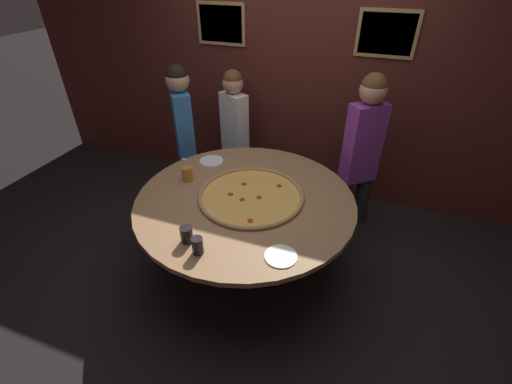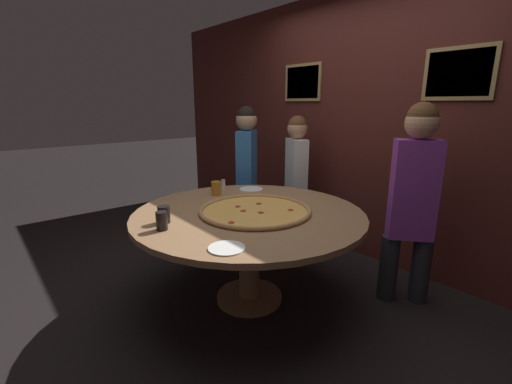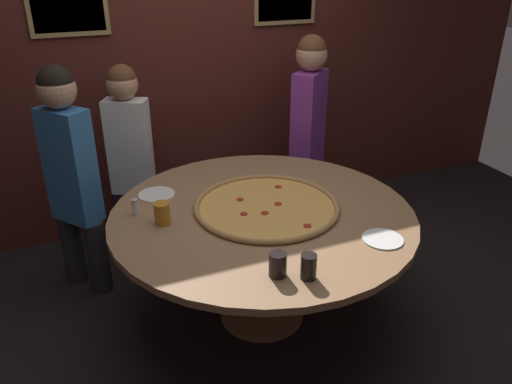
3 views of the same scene
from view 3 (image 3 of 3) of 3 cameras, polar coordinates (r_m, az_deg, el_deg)
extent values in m
plane|color=black|center=(3.25, 0.66, -13.78)|extent=(24.00, 24.00, 0.00)
cube|color=#4C1E19|center=(3.97, -7.90, 14.37)|extent=(6.40, 0.06, 2.60)
cube|color=#9E7F4C|center=(3.74, -20.75, 19.34)|extent=(0.52, 0.02, 0.40)
cube|color=#936B5B|center=(3.73, -20.75, 19.34)|extent=(0.46, 0.01, 0.34)
cylinder|color=#936B47|center=(2.85, 0.73, -2.56)|extent=(1.73, 1.73, 0.04)
cylinder|color=#936B47|center=(3.04, 0.69, -8.70)|extent=(0.16, 0.16, 0.70)
cylinder|color=#936B47|center=(3.24, 0.66, -13.51)|extent=(0.52, 0.52, 0.04)
cylinder|color=#E5A84C|center=(2.87, 1.22, -1.72)|extent=(0.80, 0.80, 0.01)
torus|color=#B27F4C|center=(2.87, 1.22, -1.54)|extent=(0.84, 0.84, 0.03)
cylinder|color=#A8281E|center=(3.10, 2.55, 0.60)|extent=(0.04, 0.04, 0.00)
cylinder|color=#A8281E|center=(2.94, -1.85, -0.86)|extent=(0.04, 0.04, 0.00)
cylinder|color=#A8281E|center=(2.79, 1.00, -2.42)|extent=(0.04, 0.04, 0.00)
cylinder|color=#A8281E|center=(2.89, 2.54, -1.36)|extent=(0.04, 0.04, 0.00)
cylinder|color=#A8281E|center=(2.68, 5.89, -3.88)|extent=(0.04, 0.04, 0.00)
cylinder|color=#A8281E|center=(2.78, -1.42, -2.52)|extent=(0.04, 0.04, 0.00)
cylinder|color=black|center=(2.27, 6.03, -8.47)|extent=(0.07, 0.07, 0.12)
cylinder|color=black|center=(2.28, 2.50, -8.26)|extent=(0.08, 0.08, 0.12)
cylinder|color=#BC7A23|center=(2.73, -10.67, -2.42)|extent=(0.09, 0.09, 0.12)
cylinder|color=white|center=(2.65, 14.28, -5.23)|extent=(0.21, 0.21, 0.01)
cylinder|color=white|center=(3.08, -11.30, -0.27)|extent=(0.22, 0.22, 0.01)
cylinder|color=silver|center=(2.86, -13.64, -1.79)|extent=(0.04, 0.04, 0.08)
cylinder|color=#B7B7BC|center=(2.84, -13.74, -0.92)|extent=(0.04, 0.04, 0.01)
cylinder|color=#232328|center=(4.21, 6.23, 0.29)|extent=(0.20, 0.20, 0.53)
cylinder|color=#232328|center=(4.01, 4.96, -1.02)|extent=(0.20, 0.20, 0.53)
cube|color=purple|center=(3.87, 6.02, 8.17)|extent=(0.35, 0.34, 0.75)
sphere|color=tan|center=(3.76, 6.37, 15.29)|extent=(0.23, 0.23, 0.23)
sphere|color=brown|center=(3.75, 6.40, 15.89)|extent=(0.21, 0.21, 0.21)
cylinder|color=#232328|center=(3.85, -11.76, -3.15)|extent=(0.17, 0.17, 0.49)
cylinder|color=#232328|center=(3.91, -14.85, -3.00)|extent=(0.17, 0.17, 0.49)
cube|color=white|center=(3.64, -14.25, 5.00)|extent=(0.33, 0.27, 0.68)
sphere|color=tan|center=(3.51, -15.05, 11.81)|extent=(0.21, 0.21, 0.21)
sphere|color=brown|center=(3.50, -15.12, 12.39)|extent=(0.19, 0.19, 0.19)
cylinder|color=#232328|center=(3.47, -17.62, -7.05)|extent=(0.19, 0.19, 0.52)
cylinder|color=#232328|center=(3.63, -20.20, -5.95)|extent=(0.19, 0.19, 0.52)
cube|color=#3370B2|center=(3.27, -20.49, 2.79)|extent=(0.32, 0.35, 0.73)
sphere|color=tan|center=(3.13, -21.84, 10.81)|extent=(0.22, 0.22, 0.22)
sphere|color=black|center=(3.12, -21.96, 11.50)|extent=(0.21, 0.21, 0.21)
camera|label=1|loc=(1.86, 64.78, 19.55)|focal=24.00mm
camera|label=2|loc=(3.05, 51.94, 5.72)|focal=24.00mm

